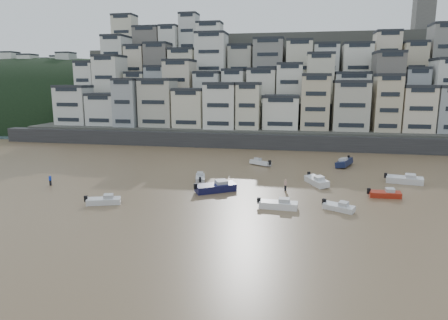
% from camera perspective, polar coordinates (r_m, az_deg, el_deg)
% --- Properties ---
extents(ground, '(400.00, 400.00, 0.00)m').
position_cam_1_polar(ground, '(36.94, -17.37, -14.91)').
color(ground, olive).
rests_on(ground, ground).
extents(sea_strip, '(340.00, 340.00, 0.00)m').
position_cam_1_polar(sea_strip, '(215.64, -25.15, 5.98)').
color(sea_strip, '#455763').
rests_on(sea_strip, ground).
extents(harbor_wall, '(140.00, 3.00, 3.50)m').
position_cam_1_polar(harbor_wall, '(95.24, 6.94, 2.61)').
color(harbor_wall, '#38383A').
rests_on(harbor_wall, ground).
extents(hillside, '(141.04, 66.00, 50.00)m').
position_cam_1_polar(hillside, '(133.83, 10.36, 9.84)').
color(hillside, '#4C4C47').
rests_on(hillside, ground).
extents(headland, '(216.00, 135.00, 53.33)m').
position_cam_1_polar(headland, '(198.88, -23.31, 5.77)').
color(headland, black).
rests_on(headland, ground).
extents(boat_a, '(5.37, 1.96, 1.45)m').
position_cam_1_polar(boat_a, '(51.33, 7.78, -6.12)').
color(boat_a, white).
rests_on(boat_a, ground).
extents(boat_b, '(4.38, 3.26, 1.15)m').
position_cam_1_polar(boat_b, '(52.07, 16.10, -6.38)').
color(boat_b, silver).
rests_on(boat_b, ground).
extents(boat_c, '(6.65, 5.40, 1.79)m').
position_cam_1_polar(boat_c, '(58.23, -1.20, -3.73)').
color(boat_c, '#14153E').
rests_on(boat_c, ground).
extents(boat_d, '(4.70, 1.70, 1.27)m').
position_cam_1_polar(boat_d, '(59.96, 22.01, -4.39)').
color(boat_d, '#A32414').
rests_on(boat_d, ground).
extents(boat_e, '(4.20, 6.09, 1.59)m').
position_cam_1_polar(boat_e, '(63.81, 13.09, -2.78)').
color(boat_e, silver).
rests_on(boat_e, ground).
extents(boat_f, '(2.73, 5.13, 1.33)m').
position_cam_1_polar(boat_f, '(64.57, -3.43, -2.45)').
color(boat_f, silver).
rests_on(boat_f, ground).
extents(boat_g, '(6.19, 2.93, 1.62)m').
position_cam_1_polar(boat_g, '(69.17, 24.39, -2.41)').
color(boat_g, silver).
rests_on(boat_g, ground).
extents(boat_h, '(4.79, 3.79, 1.28)m').
position_cam_1_polar(boat_h, '(76.80, 5.22, -0.28)').
color(boat_h, silver).
rests_on(boat_h, ground).
extents(boat_i, '(4.21, 6.72, 1.74)m').
position_cam_1_polar(boat_i, '(78.94, 16.81, -0.24)').
color(boat_i, '#131B3B').
rests_on(boat_i, ground).
extents(boat_j, '(4.97, 2.92, 1.29)m').
position_cam_1_polar(boat_j, '(54.94, -16.83, -5.43)').
color(boat_j, silver).
rests_on(boat_j, ground).
extents(person_blue, '(0.44, 0.44, 1.74)m').
position_cam_1_polar(person_blue, '(67.37, -23.58, -2.64)').
color(person_blue, blue).
rests_on(person_blue, ground).
extents(person_pink, '(0.44, 0.44, 1.74)m').
position_cam_1_polar(person_pink, '(59.54, 8.77, -3.55)').
color(person_pink, tan).
rests_on(person_pink, ground).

